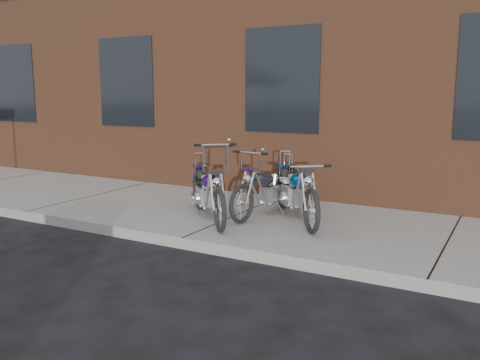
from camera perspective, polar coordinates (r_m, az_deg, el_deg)
The scene contains 6 objects.
ground at distance 6.64m, azimuth -6.50°, elevation -7.73°, with size 120.00×120.00×0.00m, color black.
sidewalk at distance 7.84m, azimuth -0.10°, elevation -4.36°, with size 22.00×3.00×0.15m, color slate.
building_brick at distance 13.79m, azimuth 13.91°, elevation 17.91°, with size 22.00×10.00×8.00m, color brown.
chopper_purple at distance 7.48m, azimuth -3.62°, elevation -1.52°, with size 1.52×1.56×1.17m.
chopper_blue at distance 7.48m, azimuth 6.19°, elevation -1.46°, with size 1.42×1.74×0.94m.
chopper_third at distance 7.80m, azimuth 3.33°, elevation -1.19°, with size 0.49×1.99×1.01m.
Camera 1 is at (3.71, -5.13, 2.00)m, focal length 38.00 mm.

